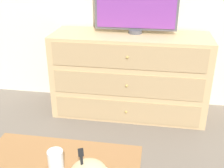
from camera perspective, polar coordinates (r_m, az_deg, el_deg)
The scene contains 4 objects.
ground_plane at distance 3.00m, azimuth 3.46°, elevation -2.96°, with size 12.00×12.00×0.00m, color #70665B.
dresser at distance 2.59m, azimuth 3.57°, elevation 1.81°, with size 1.39×0.49×0.76m.
tv at distance 2.47m, azimuth 4.96°, elevation 15.87°, with size 0.71×0.12×0.48m.
drink_cup at distance 1.37m, azimuth -11.34°, elevation -15.20°, with size 0.07×0.07×0.10m.
Camera 1 is at (0.24, -2.65, 1.38)m, focal length 45.00 mm.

